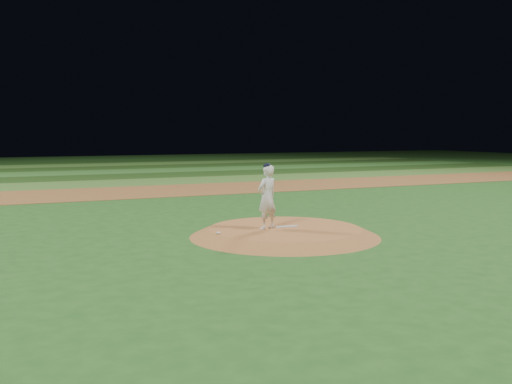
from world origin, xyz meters
The scene contains 12 objects.
ground centered at (0.00, 0.00, 0.00)m, with size 120.00×120.00×0.00m, color #21531A.
infield_dirt_band centered at (0.00, 14.00, 0.01)m, with size 70.00×6.00×0.02m, color brown.
outfield_stripe_0 centered at (0.00, 19.50, 0.01)m, with size 70.00×5.00×0.02m, color #3F6E28.
outfield_stripe_1 centered at (0.00, 24.50, 0.01)m, with size 70.00×5.00×0.02m, color #1D3E14.
outfield_stripe_2 centered at (0.00, 29.50, 0.01)m, with size 70.00×5.00×0.02m, color #326E28.
outfield_stripe_3 centered at (0.00, 34.50, 0.01)m, with size 70.00×5.00×0.02m, color #204416.
outfield_stripe_4 centered at (0.00, 39.50, 0.01)m, with size 70.00×5.00×0.02m, color #41792C.
outfield_stripe_5 centered at (0.00, 44.50, 0.01)m, with size 70.00×5.00×0.02m, color #1E4817.
pitchers_mound centered at (0.00, 0.00, 0.12)m, with size 5.50×5.50×0.25m, color #A46333.
pitching_rubber centered at (0.10, 0.08, 0.27)m, with size 0.67×0.17×0.03m, color silver.
rosin_bag centered at (-2.12, -0.17, 0.28)m, with size 0.12×0.12×0.06m, color silver.
pitcher_on_mound centered at (-0.56, 0.02, 1.18)m, with size 0.78×0.64×1.89m.
Camera 1 is at (-7.52, -14.48, 3.00)m, focal length 40.00 mm.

